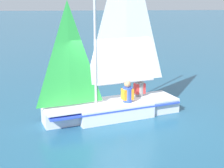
% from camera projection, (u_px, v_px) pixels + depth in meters
% --- Properties ---
extents(ground_plane, '(260.00, 260.00, 0.00)m').
position_uv_depth(ground_plane, '(112.00, 116.00, 10.10)').
color(ground_plane, '#235675').
extents(sailboat_main, '(4.54, 2.33, 5.94)m').
position_uv_depth(sailboat_main, '(113.00, 91.00, 9.90)').
color(sailboat_main, silver).
rests_on(sailboat_main, ground_plane).
extents(sailor_helm, '(0.39, 0.36, 1.16)m').
position_uv_depth(sailor_helm, '(127.00, 97.00, 9.97)').
color(sailor_helm, black).
rests_on(sailor_helm, ground_plane).
extents(sailor_crew, '(0.39, 0.36, 1.16)m').
position_uv_depth(sailor_crew, '(139.00, 91.00, 10.64)').
color(sailor_crew, black).
rests_on(sailor_crew, ground_plane).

